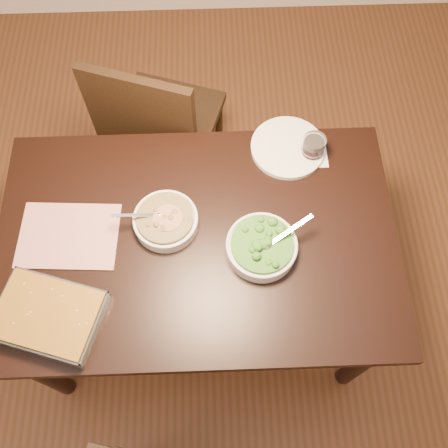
% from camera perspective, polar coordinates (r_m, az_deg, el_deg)
% --- Properties ---
extents(ground, '(4.00, 4.00, 0.00)m').
position_cam_1_polar(ground, '(2.44, -2.24, -8.90)').
color(ground, '#432A13').
rests_on(ground, ground).
extents(room, '(4.04, 4.04, 2.72)m').
position_cam_1_polar(room, '(0.95, -6.20, 23.26)').
color(room, beige).
rests_on(room, ground).
extents(table, '(1.40, 0.90, 0.75)m').
position_cam_1_polar(table, '(1.82, -2.96, -2.84)').
color(table, black).
rests_on(table, ground).
extents(magazine_a, '(0.36, 0.27, 0.01)m').
position_cam_1_polar(magazine_a, '(1.82, -17.32, -1.27)').
color(magazine_a, '#A22E2F').
rests_on(magazine_a, table).
extents(coaster, '(0.12, 0.12, 0.00)m').
position_cam_1_polar(coaster, '(1.93, 9.92, 7.84)').
color(coaster, white).
rests_on(coaster, table).
extents(stew_bowl, '(0.25, 0.23, 0.09)m').
position_cam_1_polar(stew_bowl, '(1.74, -6.68, 0.41)').
color(stew_bowl, silver).
rests_on(stew_bowl, table).
extents(broccoli_bowl, '(0.26, 0.24, 0.09)m').
position_cam_1_polar(broccoli_bowl, '(1.69, 4.32, -2.59)').
color(broccoli_bowl, silver).
rests_on(broccoli_bowl, table).
extents(baking_dish, '(0.39, 0.33, 0.06)m').
position_cam_1_polar(baking_dish, '(1.70, -19.45, -9.85)').
color(baking_dish, silver).
rests_on(baking_dish, table).
extents(wine_tumbler, '(0.08, 0.08, 0.09)m').
position_cam_1_polar(wine_tumbler, '(1.89, 10.16, 8.69)').
color(wine_tumbler, black).
rests_on(wine_tumbler, coaster).
extents(dinner_plate, '(0.28, 0.28, 0.02)m').
position_cam_1_polar(dinner_plate, '(1.93, 7.29, 8.67)').
color(dinner_plate, silver).
rests_on(dinner_plate, table).
extents(chair_far, '(0.57, 0.57, 0.96)m').
position_cam_1_polar(chair_far, '(2.27, -7.59, 11.12)').
color(chair_far, black).
rests_on(chair_far, ground).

